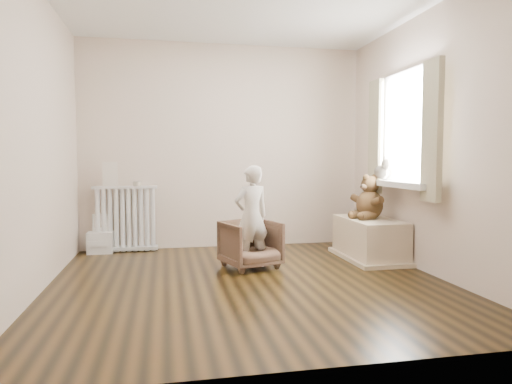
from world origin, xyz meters
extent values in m
cube|color=black|center=(0.00, 0.00, 0.00)|extent=(3.60, 3.60, 0.01)
cube|color=beige|center=(0.00, 1.80, 1.30)|extent=(3.60, 0.02, 2.60)
cube|color=beige|center=(0.00, -1.80, 1.30)|extent=(3.60, 0.02, 2.60)
cube|color=beige|center=(-1.80, 0.00, 1.30)|extent=(0.02, 3.60, 2.60)
cube|color=beige|center=(1.80, 0.00, 1.30)|extent=(0.02, 3.60, 2.60)
cube|color=white|center=(1.76, 0.30, 1.45)|extent=(0.03, 0.90, 1.10)
cube|color=silver|center=(1.67, 0.30, 0.87)|extent=(0.22, 1.10, 0.06)
cube|color=#B5AF8A|center=(1.65, -0.27, 1.39)|extent=(0.06, 0.26, 1.30)
cube|color=#B5AF8A|center=(1.65, 0.87, 1.39)|extent=(0.06, 0.26, 1.30)
cube|color=silver|center=(-1.23, 1.68, 0.39)|extent=(0.77, 0.14, 0.81)
cube|color=beige|center=(-1.40, 1.68, 0.95)|extent=(0.18, 0.02, 0.29)
cylinder|color=#A59E8C|center=(-1.09, 1.68, 0.84)|extent=(0.09, 0.09, 0.06)
cube|color=silver|center=(-1.53, 1.65, 0.28)|extent=(0.30, 0.21, 0.47)
imported|color=brown|center=(0.11, 0.56, 0.25)|extent=(0.67, 0.68, 0.49)
imported|color=silver|center=(0.11, 0.51, 0.54)|extent=(0.44, 0.36, 1.05)
cube|color=beige|center=(1.52, 0.71, 0.20)|extent=(0.52, 0.98, 0.46)
camera|label=1|loc=(-0.75, -4.07, 1.12)|focal=32.00mm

